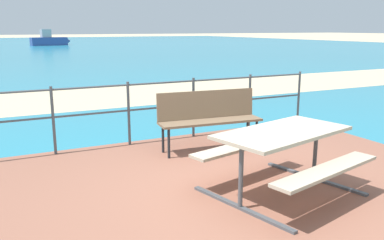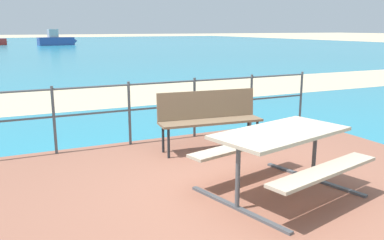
# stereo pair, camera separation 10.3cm
# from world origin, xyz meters

# --- Properties ---
(ground_plane) EXTENTS (240.00, 240.00, 0.00)m
(ground_plane) POSITION_xyz_m (0.00, 0.00, 0.00)
(ground_plane) COLOR beige
(patio_paving) EXTENTS (6.40, 5.20, 0.06)m
(patio_paving) POSITION_xyz_m (0.00, 0.00, 0.03)
(patio_paving) COLOR #935B47
(patio_paving) RESTS_ON ground
(sea_water) EXTENTS (90.00, 90.00, 0.01)m
(sea_water) POSITION_xyz_m (0.00, 40.00, 0.01)
(sea_water) COLOR teal
(sea_water) RESTS_ON ground
(beach_strip) EXTENTS (54.04, 4.54, 0.01)m
(beach_strip) POSITION_xyz_m (0.00, 7.83, 0.01)
(beach_strip) COLOR beige
(beach_strip) RESTS_ON ground
(picnic_table) EXTENTS (1.89, 1.78, 0.75)m
(picnic_table) POSITION_xyz_m (0.37, -0.28, 0.64)
(picnic_table) COLOR #BCAD93
(picnic_table) RESTS_ON patio_paving
(park_bench) EXTENTS (1.66, 0.56, 0.92)m
(park_bench) POSITION_xyz_m (0.46, 1.65, 0.62)
(park_bench) COLOR #7A6047
(park_bench) RESTS_ON patio_paving
(railing_fence) EXTENTS (5.94, 0.04, 1.04)m
(railing_fence) POSITION_xyz_m (0.00, 2.45, 0.71)
(railing_fence) COLOR #4C5156
(railing_fence) RESTS_ON patio_paving
(boat_near) EXTENTS (4.48, 1.74, 1.77)m
(boat_near) POSITION_xyz_m (3.62, 44.46, 0.59)
(boat_near) COLOR #2D478C
(boat_near) RESTS_ON sea_water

